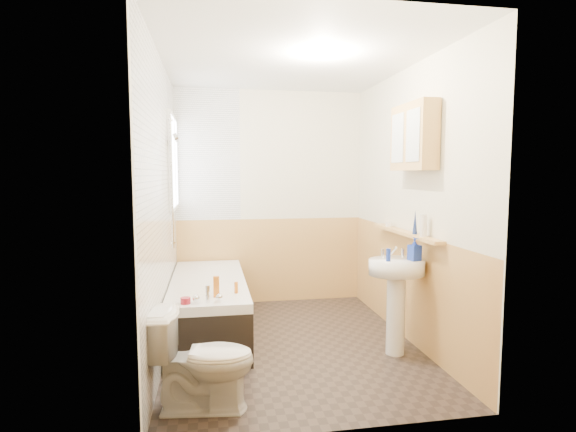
# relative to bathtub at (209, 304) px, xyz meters

# --- Properties ---
(floor) EXTENTS (2.80, 2.80, 0.00)m
(floor) POSITION_rel_bathtub_xyz_m (0.73, -0.45, -0.27)
(floor) COLOR black
(floor) RESTS_ON ground
(ceiling) EXTENTS (2.80, 2.80, 0.00)m
(ceiling) POSITION_rel_bathtub_xyz_m (0.73, -0.45, 2.23)
(ceiling) COLOR white
(ceiling) RESTS_ON ground
(wall_back) EXTENTS (2.20, 0.02, 2.50)m
(wall_back) POSITION_rel_bathtub_xyz_m (0.73, 0.96, 0.98)
(wall_back) COLOR beige
(wall_back) RESTS_ON ground
(wall_front) EXTENTS (2.20, 0.02, 2.50)m
(wall_front) POSITION_rel_bathtub_xyz_m (0.73, -1.86, 0.98)
(wall_front) COLOR beige
(wall_front) RESTS_ON ground
(wall_left) EXTENTS (0.02, 2.80, 2.50)m
(wall_left) POSITION_rel_bathtub_xyz_m (-0.38, -0.45, 0.98)
(wall_left) COLOR beige
(wall_left) RESTS_ON ground
(wall_right) EXTENTS (0.02, 2.80, 2.50)m
(wall_right) POSITION_rel_bathtub_xyz_m (1.84, -0.45, 0.98)
(wall_right) COLOR beige
(wall_right) RESTS_ON ground
(wainscot_right) EXTENTS (0.01, 2.80, 1.00)m
(wainscot_right) POSITION_rel_bathtub_xyz_m (1.82, -0.45, 0.23)
(wainscot_right) COLOR tan
(wainscot_right) RESTS_ON wall_right
(wainscot_front) EXTENTS (2.20, 0.01, 1.00)m
(wainscot_front) POSITION_rel_bathtub_xyz_m (0.73, -1.84, 0.23)
(wainscot_front) COLOR tan
(wainscot_front) RESTS_ON wall_front
(wainscot_back) EXTENTS (2.20, 0.01, 1.00)m
(wainscot_back) POSITION_rel_bathtub_xyz_m (0.73, 0.93, 0.23)
(wainscot_back) COLOR tan
(wainscot_back) RESTS_ON wall_back
(tile_cladding_left) EXTENTS (0.01, 2.80, 2.50)m
(tile_cladding_left) POSITION_rel_bathtub_xyz_m (-0.36, -0.45, 0.98)
(tile_cladding_left) COLOR white
(tile_cladding_left) RESTS_ON wall_left
(tile_return_back) EXTENTS (0.75, 0.01, 1.50)m
(tile_return_back) POSITION_rel_bathtub_xyz_m (0.00, 0.93, 1.48)
(tile_return_back) COLOR white
(tile_return_back) RESTS_ON wall_back
(window) EXTENTS (0.03, 0.79, 0.99)m
(window) POSITION_rel_bathtub_xyz_m (-0.33, 0.50, 1.38)
(window) COLOR white
(window) RESTS_ON wall_left
(bathtub) EXTENTS (0.70, 1.82, 0.66)m
(bathtub) POSITION_rel_bathtub_xyz_m (0.00, 0.00, 0.00)
(bathtub) COLOR black
(bathtub) RESTS_ON floor
(shower_riser) EXTENTS (0.11, 0.08, 1.24)m
(shower_riser) POSITION_rel_bathtub_xyz_m (-0.31, 0.00, 1.28)
(shower_riser) COLOR silver
(shower_riser) RESTS_ON wall_left
(toilet) EXTENTS (0.71, 0.45, 0.66)m
(toilet) POSITION_rel_bathtub_xyz_m (-0.03, -1.45, 0.05)
(toilet) COLOR white
(toilet) RESTS_ON floor
(sink) EXTENTS (0.48, 0.39, 0.92)m
(sink) POSITION_rel_bathtub_xyz_m (1.57, -0.82, 0.31)
(sink) COLOR white
(sink) RESTS_ON floor
(pine_shelf) EXTENTS (0.10, 1.29, 0.03)m
(pine_shelf) POSITION_rel_bathtub_xyz_m (1.77, -0.52, 0.73)
(pine_shelf) COLOR tan
(pine_shelf) RESTS_ON wall_right
(medicine_cabinet) EXTENTS (0.16, 0.63, 0.57)m
(medicine_cabinet) POSITION_rel_bathtub_xyz_m (1.74, -0.71, 1.57)
(medicine_cabinet) COLOR tan
(medicine_cabinet) RESTS_ON wall_right
(foam_can) EXTENTS (0.08, 0.08, 0.19)m
(foam_can) POSITION_rel_bathtub_xyz_m (1.77, -0.87, 0.84)
(foam_can) COLOR silver
(foam_can) RESTS_ON pine_shelf
(green_bottle) EXTENTS (0.05, 0.05, 0.21)m
(green_bottle) POSITION_rel_bathtub_xyz_m (1.77, -0.72, 0.85)
(green_bottle) COLOR navy
(green_bottle) RESTS_ON pine_shelf
(black_jar) EXTENTS (0.07, 0.07, 0.04)m
(black_jar) POSITION_rel_bathtub_xyz_m (1.77, -0.15, 0.76)
(black_jar) COLOR silver
(black_jar) RESTS_ON pine_shelf
(soap_bottle) EXTENTS (0.13, 0.21, 0.09)m
(soap_bottle) POSITION_rel_bathtub_xyz_m (1.70, -0.88, 0.59)
(soap_bottle) COLOR #19339E
(soap_bottle) RESTS_ON sink
(clear_bottle) EXTENTS (0.04, 0.04, 0.11)m
(clear_bottle) POSITION_rel_bathtub_xyz_m (1.47, -0.88, 0.60)
(clear_bottle) COLOR #19339E
(clear_bottle) RESTS_ON sink
(blue_gel) EXTENTS (0.05, 0.03, 0.17)m
(blue_gel) POSITION_rel_bathtub_xyz_m (0.07, -0.66, 0.34)
(blue_gel) COLOR orange
(blue_gel) RESTS_ON bathtub
(cream_jar) EXTENTS (0.09, 0.09, 0.05)m
(cream_jar) POSITION_rel_bathtub_xyz_m (-0.17, -0.81, 0.27)
(cream_jar) COLOR maroon
(cream_jar) RESTS_ON bathtub
(orange_bottle) EXTENTS (0.04, 0.04, 0.10)m
(orange_bottle) POSITION_rel_bathtub_xyz_m (0.24, -0.56, 0.30)
(orange_bottle) COLOR orange
(orange_bottle) RESTS_ON bathtub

